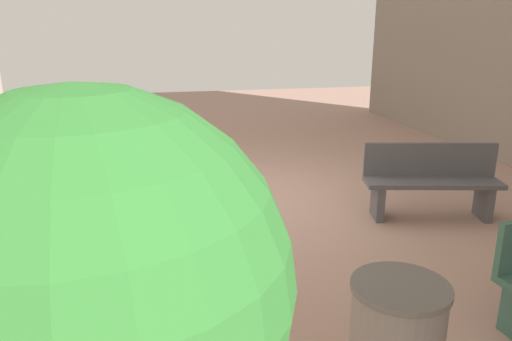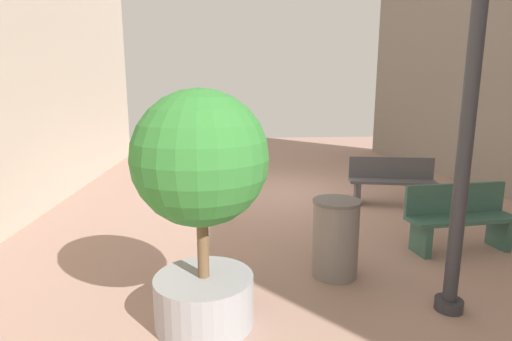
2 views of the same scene
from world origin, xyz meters
name	(u,v)px [view 1 (image 1 of 2)]	position (x,y,z in m)	size (l,w,h in m)	color
ground_plane	(253,198)	(0.00, 0.00, 0.00)	(23.40, 23.40, 0.00)	#9E7A6B
fire_hydrant	(166,163)	(1.18, -0.51, 0.46)	(0.41, 0.38, 0.91)	gold
bench_near	(431,179)	(-2.09, 1.15, 0.50)	(1.75, 0.82, 0.95)	#4C4C51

